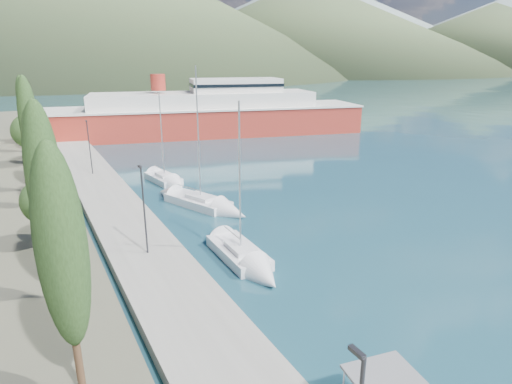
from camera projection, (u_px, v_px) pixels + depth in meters
ground at (80, 106)px, 123.11m from camera, size 1400.00×1400.00×0.00m
quay at (111, 204)px, 40.21m from camera, size 5.00×88.00×0.80m
hills_far at (132, 8)px, 580.52m from camera, size 1480.00×900.00×180.00m
hills_near at (156, 14)px, 364.42m from camera, size 1010.00×520.00×115.00m
tree_row at (32, 138)px, 41.77m from camera, size 4.15×63.28×11.30m
lamp_posts at (140, 203)px, 29.02m from camera, size 0.15×44.92×6.06m
sailboat_near at (251, 265)px, 28.51m from camera, size 2.60×8.33×11.92m
sailboat_mid at (215, 207)px, 39.41m from camera, size 5.90×9.89×13.87m
sailboat_far at (170, 182)px, 47.32m from camera, size 3.40×7.62×10.81m
ferry at (206, 115)px, 77.72m from camera, size 58.50×25.58×11.37m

